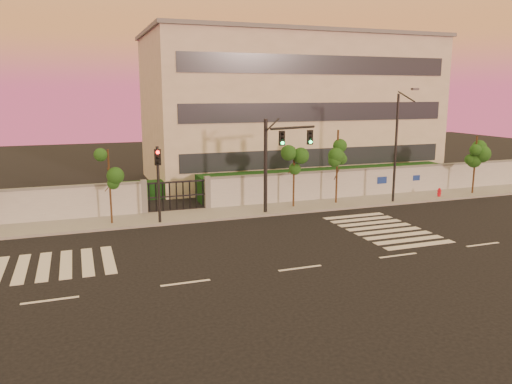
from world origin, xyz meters
The scene contains 14 objects.
ground centered at (0.00, 0.00, 0.00)m, with size 120.00×120.00×0.00m, color black.
sidewalk centered at (0.00, 10.50, 0.07)m, with size 60.00×3.00×0.15m, color gray.
perimeter_wall centered at (0.10, 12.00, 1.07)m, with size 60.00×0.36×2.20m.
hedge_row centered at (1.17, 14.74, 0.82)m, with size 41.00×4.25×1.80m.
institutional_building centered at (9.00, 21.99, 6.16)m, with size 24.40×12.40×12.25m.
road_markings centered at (-1.58, 3.76, 0.01)m, with size 57.00×7.62×0.02m.
street_tree_c centered at (-7.08, 10.09, 3.20)m, with size 1.36×1.09×4.35m.
street_tree_d centered at (4.38, 10.47, 2.96)m, with size 1.51×1.20×4.01m.
street_tree_e centered at (7.56, 10.54, 3.71)m, with size 1.56×1.24×5.04m.
street_tree_f centered at (18.66, 10.01, 3.22)m, with size 1.61×1.28×4.36m.
traffic_signal_main centered at (2.83, 9.62, 3.72)m, with size 3.65×1.30×5.89m.
traffic_signal_secondary centered at (-4.50, 9.32, 2.86)m, with size 0.35×0.34×4.50m.
streetlight_east centered at (11.39, 9.39, 4.17)m, with size 0.46×1.86×7.72m.
fire_hydrant centered at (15.48, 9.82, 0.38)m, with size 0.28×0.28×0.75m.
Camera 1 is at (-8.74, -18.56, 7.42)m, focal length 35.00 mm.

